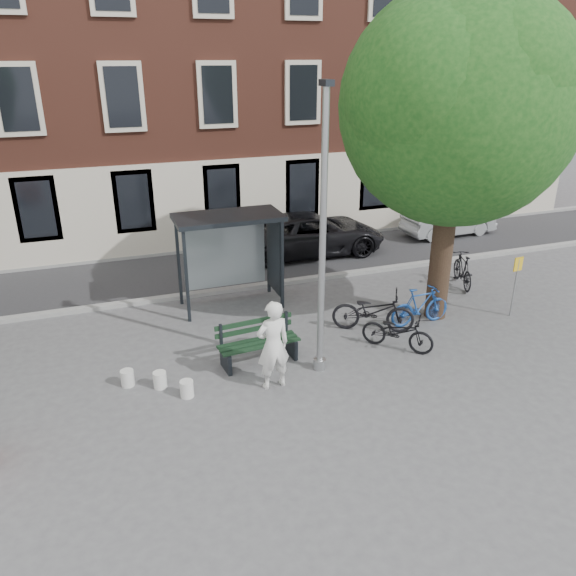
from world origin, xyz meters
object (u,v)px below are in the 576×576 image
(lamppost, at_px, (322,251))
(notice_sign, at_px, (516,275))
(bike_c, at_px, (398,332))
(bike_b, at_px, (420,306))
(painter, at_px, (273,345))
(bench, at_px, (258,344))
(car_silver, at_px, (449,220))
(bike_d, at_px, (463,270))
(bike_a, at_px, (373,311))
(car_dark, at_px, (312,233))
(bus_shelter, at_px, (242,238))

(lamppost, xyz_separation_m, notice_sign, (5.92, 0.81, -1.62))
(bike_c, bearing_deg, bike_b, -5.73)
(painter, distance_m, bench, 1.24)
(bike_c, xyz_separation_m, car_silver, (6.51, 7.41, 0.15))
(notice_sign, bearing_deg, bike_d, 81.84)
(bike_a, height_order, car_dark, car_dark)
(car_dark, bearing_deg, bike_a, 174.42)
(bike_c, bearing_deg, bike_d, -8.10)
(bike_d, relative_size, car_silver, 0.46)
(lamppost, xyz_separation_m, bike_d, (5.97, 3.08, -2.27))
(bike_a, bearing_deg, bench, 127.57)
(bus_shelter, bearing_deg, bike_b, -36.39)
(painter, relative_size, bike_a, 0.96)
(painter, distance_m, car_dark, 8.78)
(lamppost, xyz_separation_m, bike_b, (3.32, 1.21, -2.27))
(lamppost, bearing_deg, bike_b, 20.05)
(painter, bearing_deg, notice_sign, -175.22)
(bike_b, bearing_deg, notice_sign, -100.76)
(bus_shelter, distance_m, car_dark, 4.95)
(bench, relative_size, notice_sign, 1.14)
(bench, height_order, bike_b, bike_b)
(lamppost, xyz_separation_m, car_silver, (8.61, 7.63, -2.17))
(bike_b, height_order, car_silver, car_silver)
(bike_a, xyz_separation_m, car_dark, (0.82, 6.17, 0.17))
(lamppost, xyz_separation_m, bench, (-1.20, 0.78, -2.34))
(bench, xyz_separation_m, bike_a, (3.20, 0.52, 0.10))
(car_dark, bearing_deg, notice_sign, -153.03)
(bike_b, height_order, bike_d, bike_b)
(bench, distance_m, bike_a, 3.24)
(bike_b, height_order, car_dark, car_dark)
(lamppost, height_order, car_dark, lamppost)
(bike_a, xyz_separation_m, bike_b, (1.32, -0.09, -0.03))
(lamppost, height_order, bench, lamppost)
(lamppost, bearing_deg, bike_c, 6.24)
(bike_a, distance_m, bike_d, 4.35)
(bike_b, relative_size, bike_d, 1.01)
(bike_a, distance_m, car_dark, 6.22)
(painter, relative_size, notice_sign, 1.18)
(notice_sign, bearing_deg, lamppost, -178.97)
(bike_a, bearing_deg, bus_shelter, 71.26)
(lamppost, height_order, bike_c, lamppost)
(bike_a, height_order, notice_sign, notice_sign)
(bike_a, bearing_deg, lamppost, 151.35)
(bike_c, height_order, car_dark, car_dark)
(painter, bearing_deg, bike_c, -174.70)
(lamppost, distance_m, notice_sign, 6.19)
(bench, bearing_deg, bike_c, -14.43)
(car_dark, relative_size, car_silver, 1.39)
(bike_d, bearing_deg, bike_b, 54.30)
(bike_a, relative_size, bike_c, 1.19)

